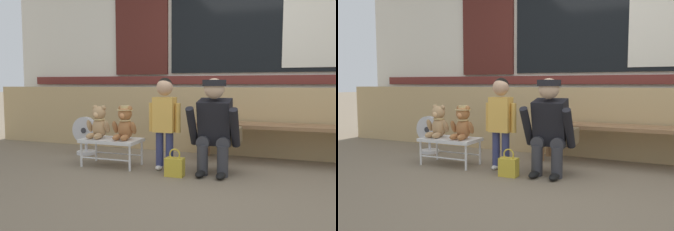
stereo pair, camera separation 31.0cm
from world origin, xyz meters
TOP-DOWN VIEW (x-y plane):
  - ground_plane at (0.00, 0.00)m, footprint 60.00×60.00m
  - brick_low_wall at (0.00, 1.43)m, footprint 7.73×0.25m
  - shop_facade at (0.00, 1.94)m, footprint 7.89×0.26m
  - wooden_bench_long at (0.46, 1.06)m, footprint 2.10×0.40m
  - small_display_bench at (-1.36, 0.31)m, footprint 0.64×0.36m
  - teddy_bear_plain at (-1.52, 0.31)m, footprint 0.28×0.26m
  - teddy_bear_with_hat at (-1.20, 0.31)m, footprint 0.28×0.27m
  - child_standing at (-0.75, 0.34)m, footprint 0.35×0.18m
  - adult_crouching at (-0.22, 0.36)m, footprint 0.50×0.49m
  - handbag_on_ground at (-0.57, 0.13)m, footprint 0.18×0.11m
  - floor_fan at (-1.98, 0.74)m, footprint 0.34×0.24m

SIDE VIEW (x-z plane):
  - ground_plane at x=0.00m, z-range 0.00..0.00m
  - handbag_on_ground at x=-0.57m, z-range -0.04..0.23m
  - floor_fan at x=-1.98m, z-range 0.00..0.48m
  - small_display_bench at x=-1.36m, z-range 0.12..0.42m
  - wooden_bench_long at x=0.46m, z-range 0.15..0.59m
  - brick_low_wall at x=0.00m, z-range 0.00..0.85m
  - teddy_bear_plain at x=-1.52m, z-range 0.28..0.65m
  - teddy_bear_with_hat at x=-1.20m, z-range 0.29..0.65m
  - adult_crouching at x=-0.22m, z-range 0.01..0.96m
  - child_standing at x=-0.75m, z-range 0.11..1.07m
  - shop_facade at x=0.00m, z-range 0.01..3.38m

